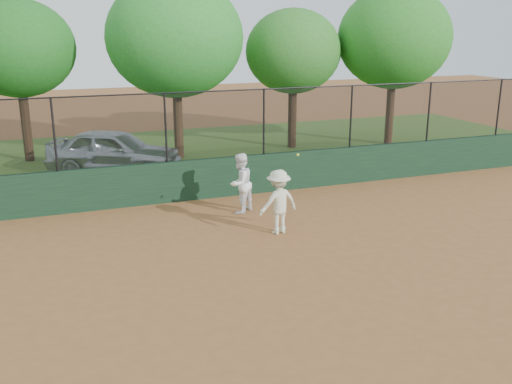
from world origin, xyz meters
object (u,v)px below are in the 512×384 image
object	(u,v)px
tree_1	(17,49)
tree_2	(175,38)
tree_3	(293,52)
parked_car	(114,151)
player_second	(240,183)
player_main	(278,202)
tree_4	(395,38)

from	to	relation	value
tree_1	tree_2	xyz separation A→B (m)	(5.52, -1.51, 0.37)
tree_3	parked_car	bearing A→B (deg)	-166.20
tree_1	tree_3	size ratio (longest dim) A/B	1.05
player_second	player_main	bearing A→B (deg)	62.99
tree_2	tree_3	distance (m)	4.99
tree_4	parked_car	bearing A→B (deg)	-174.89
player_main	tree_1	distance (m)	12.70
player_second	tree_4	world-z (taller)	tree_4
parked_car	tree_4	size ratio (longest dim) A/B	0.69
player_main	tree_4	size ratio (longest dim) A/B	0.31
parked_car	tree_1	distance (m)	5.45
player_main	tree_1	xyz separation A→B (m)	(-5.81, 10.78, 3.39)
parked_car	tree_4	world-z (taller)	tree_4
parked_car	tree_3	distance (m)	8.50
tree_2	tree_3	xyz separation A→B (m)	(4.95, 0.22, -0.58)
tree_1	tree_2	size ratio (longest dim) A/B	0.88
player_second	player_main	distance (m)	1.93
player_second	tree_4	distance (m)	12.05
player_second	tree_3	size ratio (longest dim) A/B	0.29
parked_car	player_main	distance (m)	8.17
tree_4	tree_3	bearing A→B (deg)	169.24
parked_car	tree_2	world-z (taller)	tree_2
parked_car	tree_1	world-z (taller)	tree_1
tree_2	tree_4	bearing A→B (deg)	-3.68
player_main	tree_2	xyz separation A→B (m)	(-0.30, 9.26, 3.76)
tree_4	player_main	bearing A→B (deg)	-135.85
player_main	tree_4	bearing A→B (deg)	44.15
player_main	tree_1	bearing A→B (deg)	118.35
tree_1	tree_2	distance (m)	5.73
player_main	tree_4	world-z (taller)	tree_4
parked_car	player_main	bearing A→B (deg)	-129.46
parked_car	player_second	bearing A→B (deg)	-125.98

